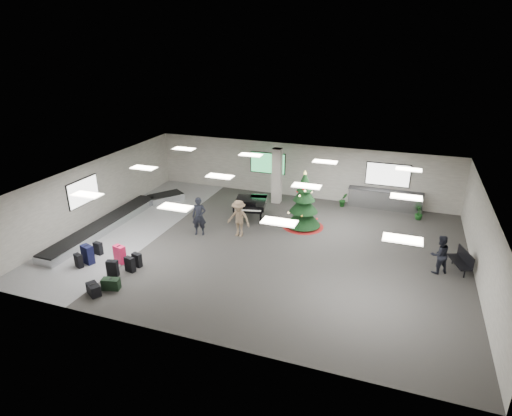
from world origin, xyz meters
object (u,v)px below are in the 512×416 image
(service_counter, at_px, (385,199))
(traveler_a, at_px, (199,216))
(baggage_carousel, at_px, (118,219))
(christmas_tree, at_px, (304,208))
(traveler_bench, at_px, (440,254))
(pink_suitcase, at_px, (120,254))
(bench, at_px, (462,260))
(traveler_b, at_px, (239,218))
(grand_piano, at_px, (250,204))
(potted_plant_right, at_px, (419,213))
(potted_plant_left, at_px, (343,200))

(service_counter, bearing_deg, traveler_a, -141.66)
(baggage_carousel, relative_size, christmas_tree, 3.24)
(traveler_bench, bearing_deg, pink_suitcase, -15.95)
(bench, relative_size, traveler_bench, 0.90)
(traveler_b, bearing_deg, traveler_a, -159.40)
(grand_piano, distance_m, potted_plant_right, 8.89)
(christmas_tree, bearing_deg, potted_plant_right, 27.86)
(pink_suitcase, bearing_deg, traveler_b, 63.34)
(baggage_carousel, xyz_separation_m, grand_piano, (6.25, 2.92, 0.62))
(grand_piano, relative_size, bench, 1.56)
(traveler_b, distance_m, potted_plant_left, 6.98)
(potted_plant_left, bearing_deg, potted_plant_right, -7.72)
(traveler_b, height_order, traveler_bench, traveler_b)
(potted_plant_left, bearing_deg, traveler_b, -126.42)
(service_counter, distance_m, pink_suitcase, 14.40)
(bench, xyz_separation_m, traveler_bench, (-0.93, -0.45, 0.32))
(pink_suitcase, xyz_separation_m, grand_piano, (3.55, 6.41, 0.43))
(service_counter, relative_size, christmas_tree, 1.35)
(grand_piano, height_order, bench, grand_piano)
(service_counter, xyz_separation_m, traveler_bench, (2.57, -6.54, 0.28))
(service_counter, height_order, bench, service_counter)
(service_counter, relative_size, pink_suitcase, 4.98)
(baggage_carousel, distance_m, traveler_b, 6.55)
(traveler_a, bearing_deg, traveler_b, -0.78)
(traveler_b, bearing_deg, traveler_bench, 3.42)
(grand_piano, distance_m, bench, 10.35)
(potted_plant_right, bearing_deg, potted_plant_left, 172.28)
(bench, xyz_separation_m, traveler_b, (-9.86, 0.05, 0.41))
(christmas_tree, relative_size, traveler_a, 1.58)
(christmas_tree, bearing_deg, service_counter, 46.57)
(potted_plant_left, bearing_deg, christmas_tree, -113.02)
(service_counter, distance_m, christmas_tree, 5.41)
(pink_suitcase, relative_size, traveler_a, 0.43)
(baggage_carousel, height_order, traveler_bench, traveler_bench)
(traveler_b, distance_m, traveler_bench, 8.95)
(pink_suitcase, xyz_separation_m, potted_plant_left, (7.92, 9.78, 0.01))
(baggage_carousel, bearing_deg, service_counter, 27.67)
(baggage_carousel, xyz_separation_m, traveler_a, (4.61, 0.22, 0.73))
(christmas_tree, distance_m, traveler_a, 5.22)
(pink_suitcase, xyz_separation_m, christmas_tree, (6.44, 6.30, 0.63))
(traveler_a, distance_m, potted_plant_left, 8.55)
(potted_plant_left, bearing_deg, grand_piano, -142.32)
(service_counter, relative_size, traveler_a, 2.14)
(christmas_tree, xyz_separation_m, potted_plant_right, (5.53, 2.92, -0.67))
(baggage_carousel, height_order, traveler_a, traveler_a)
(traveler_bench, relative_size, potted_plant_right, 2.33)
(christmas_tree, bearing_deg, potted_plant_left, 66.98)
(baggage_carousel, relative_size, bench, 6.52)
(traveler_a, bearing_deg, service_counter, 23.54)
(christmas_tree, xyz_separation_m, traveler_a, (-4.53, -2.60, -0.08))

